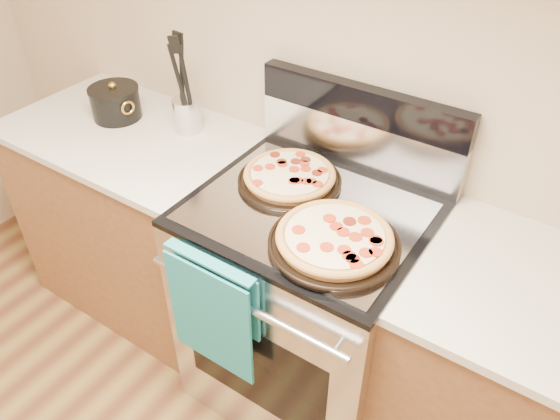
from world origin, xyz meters
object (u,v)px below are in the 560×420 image
Objects in this scene: pepperoni_pizza_back at (290,177)px; pepperoni_pizza_front at (334,240)px; saucepan at (116,104)px; utensil_crock at (187,115)px; range_body at (307,306)px.

pepperoni_pizza_front is at bearing -34.95° from pepperoni_pizza_back.
saucepan reaches higher than pepperoni_pizza_front.
pepperoni_pizza_back is 0.35m from pepperoni_pizza_front.
utensil_crock is (-0.55, 0.10, 0.03)m from pepperoni_pizza_back.
range_body is at bearing -28.21° from pepperoni_pizza_back.
pepperoni_pizza_front is 1.17m from saucepan.
range_body is 2.34× the size of pepperoni_pizza_front.
utensil_crock is 0.68× the size of saucepan.
range_body is at bearing -5.20° from saucepan.
saucepan is (-0.32, -0.08, -0.01)m from utensil_crock.
saucepan is (-1.15, 0.22, 0.02)m from pepperoni_pizza_front.
pepperoni_pizza_back is at bearing 145.05° from pepperoni_pizza_front.
pepperoni_pizza_front is 0.88m from utensil_crock.
saucepan is at bearing 169.13° from pepperoni_pizza_front.
saucepan is at bearing 174.80° from range_body.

